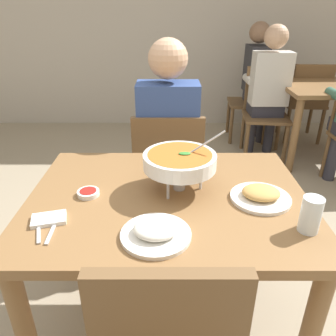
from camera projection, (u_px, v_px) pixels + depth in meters
name	position (u px, v px, depth m)	size (l,w,h in m)	color
ground_plane	(168.00, 322.00, 1.69)	(16.00, 16.00, 0.00)	gray
cafe_rear_partition	(168.00, 1.00, 3.91)	(10.00, 0.10, 3.00)	#BCB2A3
dining_table_main	(168.00, 219.00, 1.41)	(1.14, 0.86, 0.76)	brown
chair_diner_main	(168.00, 171.00, 2.10)	(0.44, 0.44, 0.90)	brown
diner_main	(168.00, 135.00, 2.03)	(0.40, 0.45, 1.31)	#2D2D38
curry_bowl	(180.00, 161.00, 1.34)	(0.33, 0.30, 0.26)	silver
rice_plate	(156.00, 232.00, 1.10)	(0.24, 0.24, 0.06)	white
appetizer_plate	(261.00, 195.00, 1.31)	(0.24, 0.24, 0.06)	white
sauce_dish	(88.00, 192.00, 1.35)	(0.09, 0.09, 0.02)	white
napkin_folded	(49.00, 219.00, 1.19)	(0.12, 0.08, 0.02)	white
fork_utensil	(39.00, 228.00, 1.14)	(0.01, 0.17, 0.01)	silver
spoon_utensil	(53.00, 228.00, 1.14)	(0.01, 0.17, 0.01)	silver
drink_glass	(310.00, 216.00, 1.12)	(0.07, 0.07, 0.13)	silver
dining_table_far	(332.00, 99.00, 3.25)	(1.00, 0.80, 0.76)	brown
chair_bg_middle	(265.00, 107.00, 3.41)	(0.48, 0.48, 0.90)	brown
chair_bg_right	(257.00, 97.00, 3.79)	(0.47, 0.47, 0.90)	brown
chair_bg_window	(306.00, 99.00, 3.72)	(0.47, 0.47, 0.90)	brown
patron_bg_middle	(269.00, 86.00, 3.25)	(0.40, 0.45, 1.31)	#2D2D38
patron_bg_right	(258.00, 76.00, 3.68)	(0.45, 0.40, 1.31)	#2D2D38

